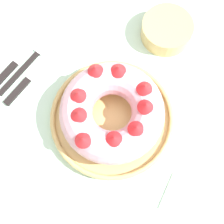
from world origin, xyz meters
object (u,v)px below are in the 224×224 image
(fork, at_px, (30,61))
(napkin, at_px, (191,202))
(serving_dish, at_px, (112,118))
(side_bowl, at_px, (167,30))
(bundt_cake, at_px, (112,112))
(serving_knife, at_px, (15,64))
(cake_knife, at_px, (28,80))

(fork, bearing_deg, napkin, -6.06)
(serving_dish, bearing_deg, side_bowl, 96.09)
(bundt_cake, height_order, napkin, bundt_cake)
(bundt_cake, height_order, serving_knife, bundt_cake)
(serving_knife, distance_m, napkin, 0.54)
(cake_knife, bearing_deg, bundt_cake, 6.03)
(serving_dish, bearing_deg, bundt_cake, 175.22)
(bundt_cake, xyz_separation_m, fork, (-0.26, -0.00, -0.06))
(fork, height_order, napkin, fork)
(cake_knife, bearing_deg, serving_dish, 6.02)
(cake_knife, bearing_deg, napkin, -5.40)
(side_bowl, bearing_deg, napkin, -47.82)
(bundt_cake, relative_size, napkin, 1.92)
(serving_dish, distance_m, side_bowl, 0.27)
(bundt_cake, relative_size, fork, 1.18)
(bundt_cake, relative_size, cake_knife, 1.27)
(bundt_cake, distance_m, cake_knife, 0.24)
(fork, distance_m, serving_knife, 0.04)
(fork, bearing_deg, serving_dish, -0.61)
(cake_knife, distance_m, side_bowl, 0.38)
(fork, relative_size, cake_knife, 1.07)
(serving_knife, height_order, napkin, serving_knife)
(serving_dish, xyz_separation_m, side_bowl, (-0.03, 0.27, 0.01))
(side_bowl, bearing_deg, cake_knife, -122.47)
(serving_dish, xyz_separation_m, napkin, (0.26, -0.05, -0.01))
(cake_knife, bearing_deg, side_bowl, 52.08)
(cake_knife, xyz_separation_m, napkin, (0.49, 0.00, -0.00))
(side_bowl, height_order, napkin, side_bowl)
(serving_knife, xyz_separation_m, cake_knife, (0.06, -0.01, 0.00))
(serving_knife, bearing_deg, fork, 49.49)
(napkin, bearing_deg, bundt_cake, 169.82)
(fork, relative_size, napkin, 1.62)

